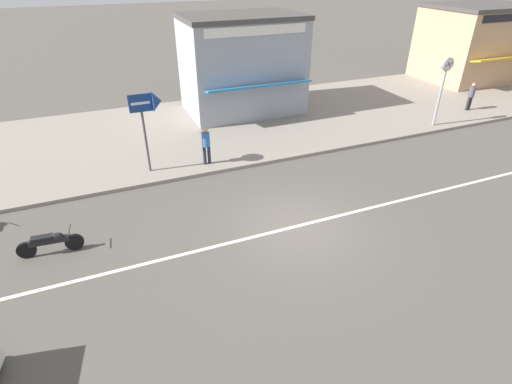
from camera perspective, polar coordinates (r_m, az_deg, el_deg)
The scene contains 10 objects.
ground_plane at distance 13.81m, azimuth 5.92°, elevation -4.87°, with size 160.00×160.00×0.00m, color #544F47.
lane_centre_stripe at distance 13.80m, azimuth 5.92°, elevation -4.86°, with size 50.40×0.14×0.01m, color silver.
kerb_strip at distance 21.78m, azimuth -6.06°, elevation 9.16°, with size 68.00×10.00×0.15m, color gray.
motorcycle_1 at distance 13.85m, azimuth -27.32°, elevation -6.39°, with size 1.92×0.56×0.80m.
street_clock at distance 23.07m, azimuth 25.35°, elevation 14.79°, with size 0.65×0.22×3.53m.
arrow_signboard at distance 16.48m, azimuth -14.42°, elevation 11.91°, with size 1.27×0.77×3.34m.
pedestrian_mid_kerb at distance 17.25m, azimuth -7.15°, elevation 6.98°, with size 0.34×0.34×1.68m.
pedestrian_by_shop at distance 26.90m, azimuth 28.39°, elevation 12.14°, with size 0.34×0.34×1.59m.
shopfront_corner_warung at distance 34.33m, azimuth 28.83°, elevation 18.20°, with size 7.04×6.04×5.02m.
shopfront_mid_block at distance 23.45m, azimuth -2.00°, elevation 17.76°, with size 6.46×5.10×5.23m.
Camera 1 is at (-5.56, -9.81, 7.97)m, focal length 28.00 mm.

